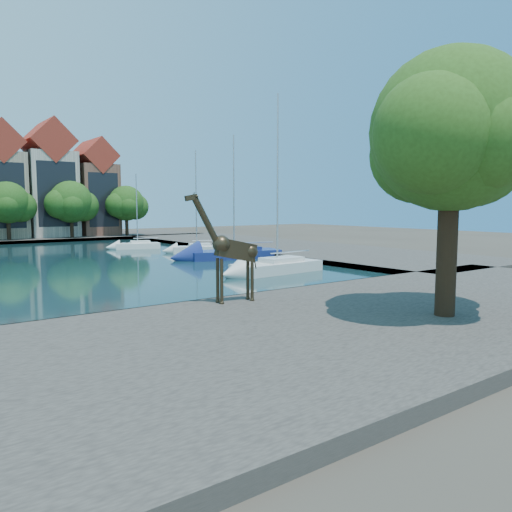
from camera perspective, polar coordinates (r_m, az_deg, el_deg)
The scene contains 15 objects.
ground at distance 23.63m, azimuth -8.99°, elevation -6.41°, with size 160.00×160.00×0.00m, color #38332B.
water_basin at distance 46.03m, azimuth -22.93°, elevation -0.79°, with size 38.00×50.00×0.08m, color black.
near_quay at distance 17.83m, azimuth 1.60°, elevation -9.57°, with size 50.00×14.00×0.50m, color #47443E.
right_quay at distance 57.21m, azimuth 2.17°, elevation 1.09°, with size 14.00×52.00×0.50m, color #47443E.
plane_tree at distance 21.72m, azimuth 21.61°, elevation 12.54°, with size 8.32×6.40×10.62m.
townhouse_east_mid at distance 78.92m, azimuth -22.65°, elevation 7.66°, with size 6.43×9.18×16.65m.
townhouse_east_end at distance 80.71m, azimuth -18.10°, elevation 7.06°, with size 5.44×9.18×14.43m.
far_tree_mid_east at distance 72.14m, azimuth -26.45°, elevation 5.35°, with size 7.02×5.40×7.52m.
far_tree_east at distance 73.98m, azimuth -20.32°, elevation 5.67°, with size 7.54×5.80×7.84m.
far_tree_far_east at distance 76.60m, azimuth -14.54°, elevation 5.72°, with size 6.76×5.20×7.36m.
giraffe_statue at distance 22.95m, azimuth -2.93°, elevation 0.73°, with size 3.49×0.81×4.98m.
sailboat_right_a at distance 36.32m, azimuth 2.44°, elevation -0.96°, with size 7.24×2.99×12.74m.
sailboat_right_b at distance 46.06m, azimuth -2.51°, elevation 0.44°, with size 8.86×4.78×11.23m.
sailboat_right_c at distance 51.92m, azimuth -6.79°, elevation 0.99°, with size 5.24×3.46×10.46m.
sailboat_right_d at distance 57.88m, azimuth -13.37°, elevation 1.31°, with size 5.13×3.02×8.39m.
Camera 1 is at (-10.61, -20.52, 4.99)m, focal length 35.00 mm.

